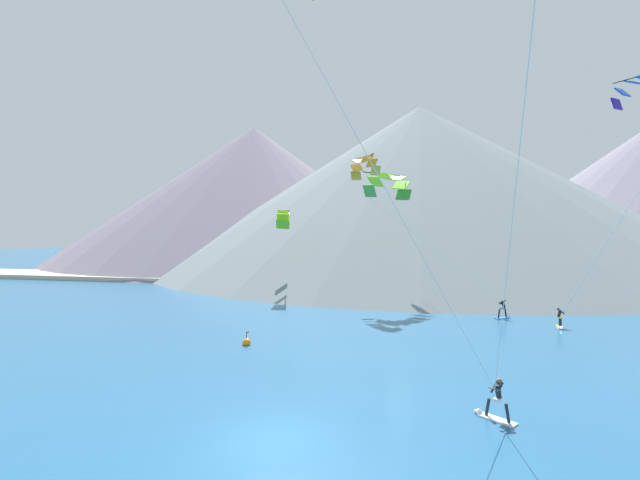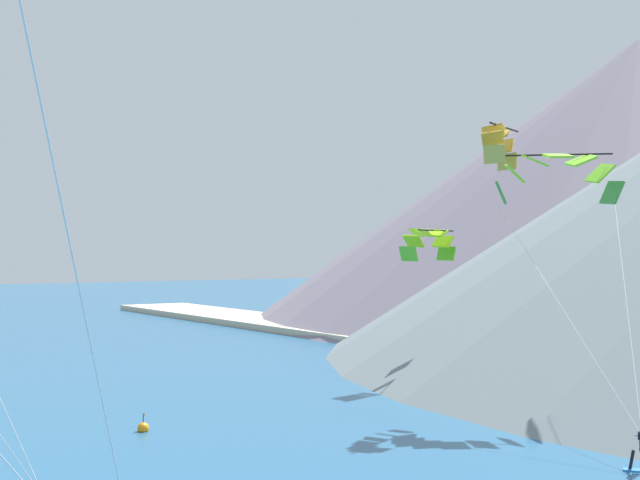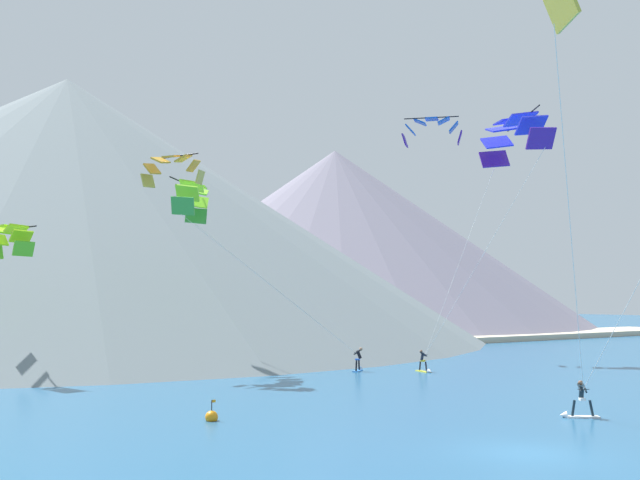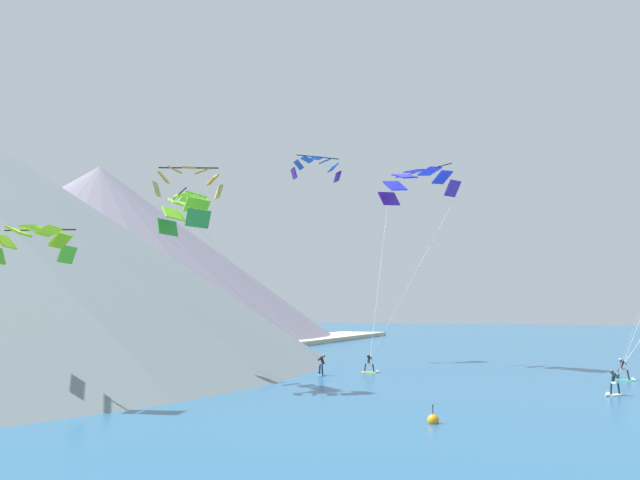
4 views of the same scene
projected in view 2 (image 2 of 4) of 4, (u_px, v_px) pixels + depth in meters
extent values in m
cylinder|color=black|center=(632.00, 459.00, 35.03)|extent=(0.28, 0.26, 0.77)
cylinder|color=black|center=(639.00, 436.00, 34.96)|extent=(0.41, 0.49, 0.42)
cylinder|color=silver|center=(71.00, 250.00, 11.14)|extent=(10.80, 6.63, 14.73)
cube|color=green|center=(501.00, 193.00, 47.46)|extent=(1.57, 1.64, 1.36)
cube|color=#8DE92C|center=(515.00, 173.00, 47.28)|extent=(1.82, 1.91, 1.21)
cube|color=#8DE92C|center=(535.00, 160.00, 47.16)|extent=(2.00, 2.02, 0.88)
cube|color=#8DE92C|center=(558.00, 156.00, 47.13)|extent=(2.09, 1.99, 0.42)
cube|color=#8DE92C|center=(581.00, 160.00, 47.17)|extent=(2.09, 1.85, 0.88)
cube|color=#8DE92C|center=(600.00, 173.00, 47.29)|extent=(2.01, 1.57, 1.21)
cube|color=green|center=(612.00, 193.00, 47.47)|extent=(1.84, 1.19, 1.36)
cylinder|color=black|center=(554.00, 155.00, 47.86)|extent=(4.25, 4.39, 0.10)
cylinder|color=silver|center=(558.00, 302.00, 41.32)|extent=(12.13, 4.15, 9.84)
cylinder|color=silver|center=(626.00, 302.00, 41.33)|extent=(8.65, 9.43, 9.84)
cube|color=gold|center=(507.00, 162.00, 50.16)|extent=(1.21, 0.79, 1.03)
cube|color=gold|center=(503.00, 147.00, 49.81)|extent=(1.39, 1.11, 0.96)
cube|color=gold|center=(499.00, 135.00, 49.16)|extent=(1.46, 1.34, 0.71)
cube|color=gold|center=(495.00, 129.00, 48.31)|extent=(1.47, 1.44, 0.33)
cube|color=gold|center=(493.00, 131.00, 47.44)|extent=(1.40, 1.46, 0.71)
cube|color=gold|center=(493.00, 140.00, 46.69)|extent=(1.23, 1.34, 0.96)
cube|color=gold|center=(494.00, 154.00, 46.20)|extent=(1.01, 1.10, 1.03)
cylinder|color=black|center=(504.00, 127.00, 48.14)|extent=(1.81, 3.86, 0.10)
cube|color=#5AC022|center=(446.00, 254.00, 59.99)|extent=(1.35, 0.79, 0.99)
cube|color=#A0EA15|center=(443.00, 241.00, 59.62)|extent=(1.43, 1.09, 0.85)
cube|color=#A0EA15|center=(437.00, 233.00, 59.04)|extent=(1.49, 1.26, 0.57)
cube|color=#A0EA15|center=(429.00, 230.00, 58.35)|extent=(1.51, 1.27, 0.19)
cube|color=#A0EA15|center=(421.00, 233.00, 57.68)|extent=(1.49, 1.21, 0.57)
cube|color=#A0EA15|center=(413.00, 241.00, 57.13)|extent=(1.45, 0.99, 0.85)
cube|color=#5AC022|center=(408.00, 254.00, 56.80)|extent=(1.37, 0.66, 0.99)
cylinder|color=black|center=(436.00, 230.00, 57.96)|extent=(1.39, 4.09, 0.10)
sphere|color=orange|center=(143.00, 428.00, 42.67)|extent=(0.56, 0.56, 0.56)
cylinder|color=black|center=(143.00, 418.00, 42.68)|extent=(0.04, 0.04, 0.44)
cube|color=orange|center=(144.00, 414.00, 42.61)|extent=(0.18, 0.01, 0.12)
cone|color=slate|center=(639.00, 179.00, 112.20)|extent=(97.45, 97.45, 35.48)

